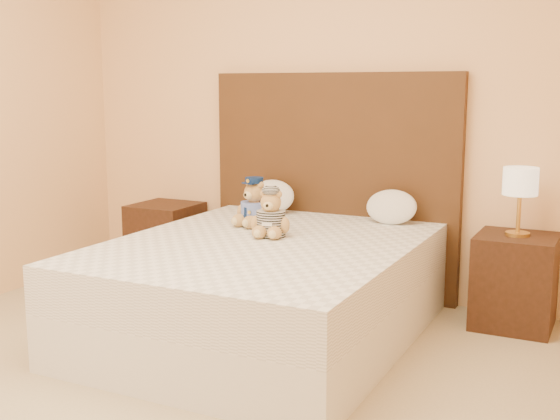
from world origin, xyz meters
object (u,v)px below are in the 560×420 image
(nightstand_right, at_px, (515,281))
(pillow_left, at_px, (271,195))
(lamp, at_px, (520,185))
(pillow_right, at_px, (391,205))
(bed, at_px, (264,289))
(teddy_police, at_px, (254,202))
(nightstand_left, at_px, (166,240))
(teddy_prisoner, at_px, (271,213))

(nightstand_right, height_order, pillow_left, pillow_left)
(nightstand_right, xyz_separation_m, lamp, (-0.00, 0.00, 0.57))
(pillow_left, xyz_separation_m, pillow_right, (0.86, 0.00, -0.01))
(pillow_right, bearing_deg, bed, -119.78)
(nightstand_right, bearing_deg, lamp, 180.00)
(lamp, relative_size, pillow_right, 1.22)
(nightstand_right, relative_size, lamp, 1.38)
(pillow_left, bearing_deg, teddy_police, -75.23)
(lamp, relative_size, pillow_left, 1.15)
(nightstand_left, height_order, pillow_left, pillow_left)
(nightstand_left, distance_m, pillow_left, 0.95)
(teddy_prisoner, bearing_deg, bed, -88.37)
(nightstand_right, distance_m, lamp, 0.57)
(teddy_police, height_order, teddy_prisoner, teddy_police)
(nightstand_left, height_order, pillow_right, pillow_right)
(nightstand_right, height_order, lamp, lamp)
(pillow_right, bearing_deg, teddy_police, -148.12)
(nightstand_left, relative_size, pillow_left, 1.58)
(teddy_police, relative_size, pillow_right, 0.91)
(nightstand_left, relative_size, nightstand_right, 1.00)
(bed, distance_m, nightstand_right, 1.48)
(nightstand_left, bearing_deg, pillow_right, 1.00)
(pillow_left, bearing_deg, pillow_right, 0.00)
(teddy_prisoner, bearing_deg, nightstand_right, 17.12)
(nightstand_right, relative_size, teddy_police, 1.83)
(lamp, distance_m, pillow_left, 1.64)
(teddy_police, height_order, pillow_right, teddy_police)
(lamp, xyz_separation_m, teddy_police, (-1.51, -0.43, -0.15))
(nightstand_left, xyz_separation_m, teddy_police, (0.99, -0.43, 0.43))
(lamp, height_order, teddy_police, lamp)
(pillow_right, bearing_deg, lamp, -2.22)
(bed, height_order, nightstand_left, same)
(bed, relative_size, nightstand_left, 3.64)
(nightstand_left, relative_size, teddy_police, 1.83)
(nightstand_right, distance_m, teddy_police, 1.63)
(nightstand_left, height_order, teddy_police, teddy_police)
(teddy_prisoner, height_order, pillow_left, teddy_prisoner)
(nightstand_right, bearing_deg, teddy_police, -164.17)
(lamp, bearing_deg, nightstand_right, 0.00)
(nightstand_right, distance_m, pillow_left, 1.68)
(lamp, bearing_deg, pillow_right, 177.78)
(bed, distance_m, nightstand_left, 1.48)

